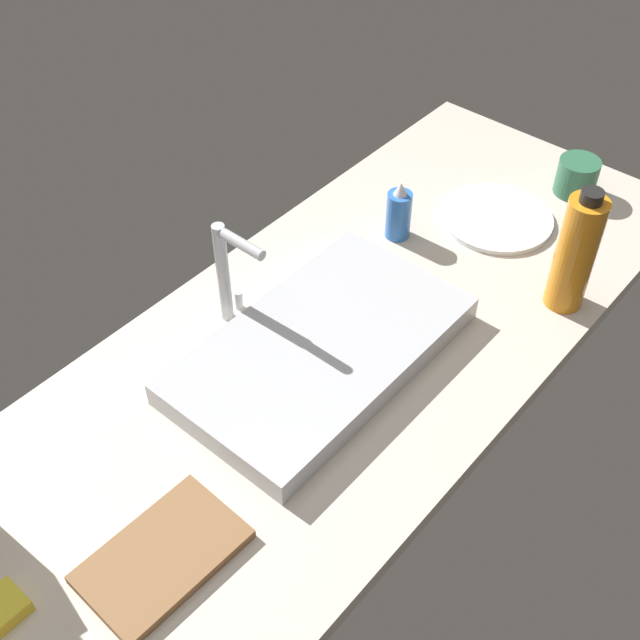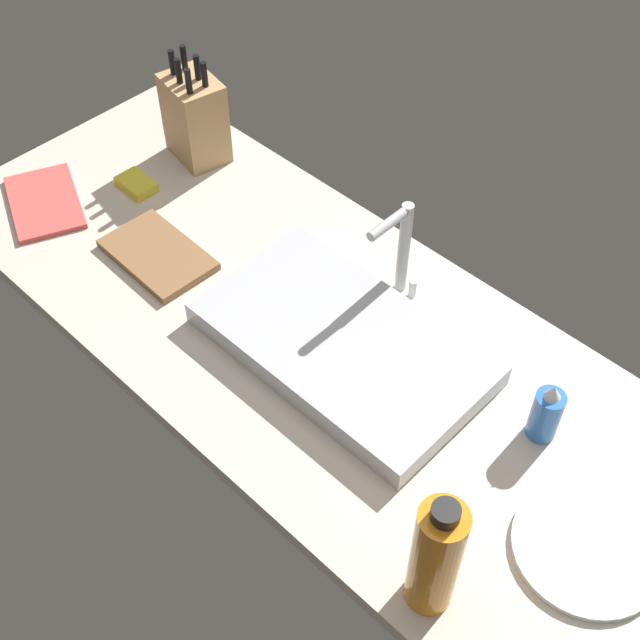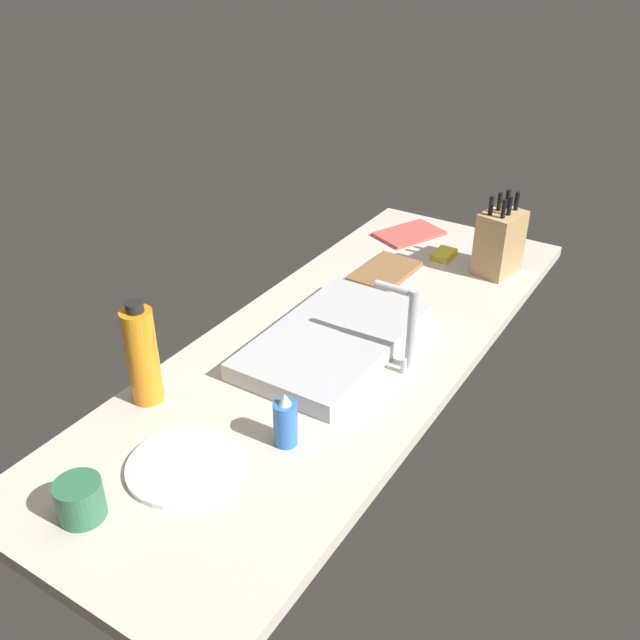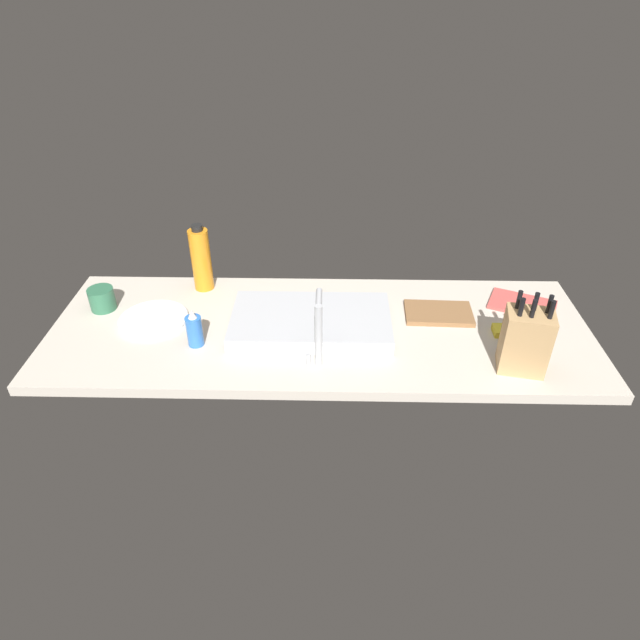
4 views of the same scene
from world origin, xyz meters
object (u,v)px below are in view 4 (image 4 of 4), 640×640
(coffee_mug, at_px, (102,299))
(knife_block, at_px, (525,341))
(dish_sponge, at_px, (506,331))
(dinner_plate, at_px, (153,319))
(water_bottle, at_px, (201,259))
(soap_bottle, at_px, (194,330))
(sink_basin, at_px, (311,322))
(cutting_board, at_px, (439,313))
(dish_towel, at_px, (522,305))
(faucet, at_px, (319,329))

(coffee_mug, bearing_deg, knife_block, 167.67)
(coffee_mug, bearing_deg, dish_sponge, 174.87)
(coffee_mug, bearing_deg, dinner_plate, 159.54)
(water_bottle, bearing_deg, dinner_plate, 59.66)
(soap_bottle, bearing_deg, sink_basin, -164.60)
(sink_basin, relative_size, knife_block, 2.10)
(dinner_plate, bearing_deg, knife_block, 169.08)
(water_bottle, distance_m, dinner_plate, 0.30)
(cutting_board, relative_size, dish_towel, 1.03)
(coffee_mug, bearing_deg, soap_bottle, 151.20)
(cutting_board, distance_m, water_bottle, 0.90)
(dish_towel, xyz_separation_m, coffee_mug, (1.54, 0.05, 0.04))
(faucet, xyz_separation_m, soap_bottle, (0.41, -0.09, -0.07))
(sink_basin, bearing_deg, dinner_plate, -3.20)
(dish_towel, bearing_deg, sink_basin, 11.44)
(coffee_mug, relative_size, dish_sponge, 1.02)
(knife_block, height_order, dish_towel, knife_block)
(dish_towel, relative_size, coffee_mug, 2.52)
(cutting_board, height_order, water_bottle, water_bottle)
(cutting_board, height_order, coffee_mug, coffee_mug)
(sink_basin, xyz_separation_m, dinner_plate, (0.56, -0.03, -0.02))
(cutting_board, bearing_deg, coffee_mug, -0.90)
(soap_bottle, xyz_separation_m, coffee_mug, (0.38, -0.21, -0.02))
(knife_block, relative_size, cutting_board, 1.10)
(water_bottle, bearing_deg, knife_block, 156.63)
(water_bottle, bearing_deg, dish_towel, 174.86)
(dish_sponge, bearing_deg, faucet, 14.86)
(faucet, height_order, dinner_plate, faucet)
(cutting_board, relative_size, dinner_plate, 0.99)
(faucet, height_order, water_bottle, water_bottle)
(sink_basin, distance_m, coffee_mug, 0.77)
(dish_towel, bearing_deg, dinner_plate, 5.38)
(knife_block, distance_m, soap_bottle, 1.05)
(soap_bottle, bearing_deg, coffee_mug, -28.80)
(sink_basin, bearing_deg, cutting_board, -169.10)
(faucet, bearing_deg, knife_block, 178.74)
(knife_block, distance_m, dinner_plate, 1.25)
(faucet, height_order, knife_block, knife_block)
(knife_block, xyz_separation_m, dish_sponge, (-0.01, -0.18, -0.09))
(dinner_plate, distance_m, dish_sponge, 1.23)
(dinner_plate, bearing_deg, dish_sponge, 177.53)
(faucet, height_order, dish_sponge, faucet)
(knife_block, height_order, soap_bottle, knife_block)
(coffee_mug, bearing_deg, faucet, 159.47)
(sink_basin, height_order, dinner_plate, sink_basin)
(knife_block, distance_m, coffee_mug, 1.46)
(cutting_board, xyz_separation_m, dish_sponge, (-0.21, 0.11, 0.00))
(dinner_plate, bearing_deg, sink_basin, 176.80)
(sink_basin, height_order, coffee_mug, coffee_mug)
(dinner_plate, distance_m, dish_towel, 1.34)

